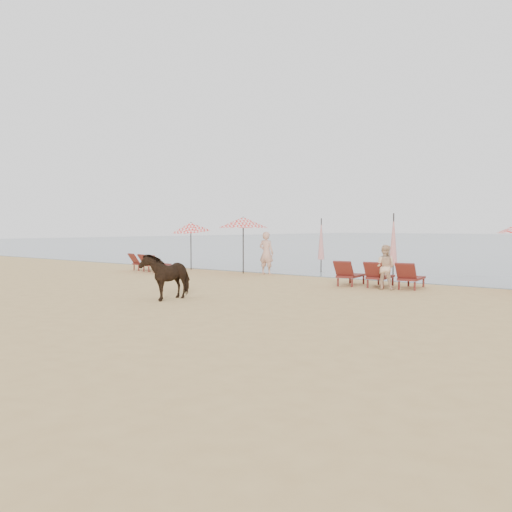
{
  "coord_description": "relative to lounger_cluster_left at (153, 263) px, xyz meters",
  "views": [
    {
      "loc": [
        12.11,
        -9.99,
        2.11
      ],
      "look_at": [
        0.0,
        5.0,
        1.1
      ],
      "focal_mm": 40.0,
      "sensor_mm": 36.0,
      "label": 1
    }
  ],
  "objects": [
    {
      "name": "ground",
      "position": [
        8.22,
        -7.55,
        -0.39
      ],
      "size": [
        120.0,
        120.0,
        0.0
      ],
      "primitive_type": "plane",
      "color": "tan",
      "rests_on": "ground"
    },
    {
      "name": "lounger_cluster_left",
      "position": [
        0.0,
        0.0,
        0.0
      ],
      "size": [
        2.78,
        1.98,
        0.56
      ],
      "rotation": [
        0.0,
        0.0,
        -0.21
      ],
      "color": "#5B1E15",
      "rests_on": "ground"
    },
    {
      "name": "lounger_cluster_right",
      "position": [
        11.32,
        0.35,
        0.04
      ],
      "size": [
        3.03,
        2.08,
        0.61
      ],
      "rotation": [
        0.0,
        0.0,
        0.17
      ],
      "color": "#5B1E15",
      "rests_on": "ground"
    },
    {
      "name": "umbrella_open_left_a",
      "position": [
        3.91,
        1.88,
        1.89
      ],
      "size": [
        2.22,
        2.22,
        2.53
      ],
      "rotation": [
        0.0,
        0.0,
        0.04
      ],
      "color": "black",
      "rests_on": "ground"
    },
    {
      "name": "umbrella_open_left_b",
      "position": [
        0.47,
        2.01,
        1.68
      ],
      "size": [
        1.87,
        1.91,
        2.39
      ],
      "rotation": [
        0.0,
        0.0,
        0.24
      ],
      "color": "black",
      "rests_on": "ground"
    },
    {
      "name": "umbrella_closed_left",
      "position": [
        6.41,
        4.4,
        1.13
      ],
      "size": [
        0.3,
        0.3,
        2.47
      ],
      "rotation": [
        0.0,
        0.0,
        0.34
      ],
      "color": "black",
      "rests_on": "ground"
    },
    {
      "name": "umbrella_closed_right",
      "position": [
        10.84,
        2.49,
        1.21
      ],
      "size": [
        0.32,
        0.32,
        2.6
      ],
      "rotation": [
        0.0,
        0.0,
        0.21
      ],
      "color": "black",
      "rests_on": "ground"
    },
    {
      "name": "cow",
      "position": [
        8.01,
        -6.4,
        0.29
      ],
      "size": [
        0.91,
        1.67,
        1.35
      ],
      "primitive_type": "imported",
      "rotation": [
        0.0,
        0.0,
        0.12
      ],
      "color": "black",
      "rests_on": "ground"
    },
    {
      "name": "beachgoer_left",
      "position": [
        5.0,
        2.17,
        0.55
      ],
      "size": [
        0.74,
        0.54,
        1.87
      ],
      "primitive_type": "imported",
      "rotation": [
        0.0,
        0.0,
        3.29
      ],
      "color": "tan",
      "rests_on": "ground"
    },
    {
      "name": "beachgoer_right_a",
      "position": [
        11.76,
        -0.09,
        0.36
      ],
      "size": [
        0.84,
        0.72,
        1.49
      ],
      "primitive_type": "imported",
      "rotation": [
        0.0,
        0.0,
        3.38
      ],
      "color": "#DCB189",
      "rests_on": "ground"
    }
  ]
}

